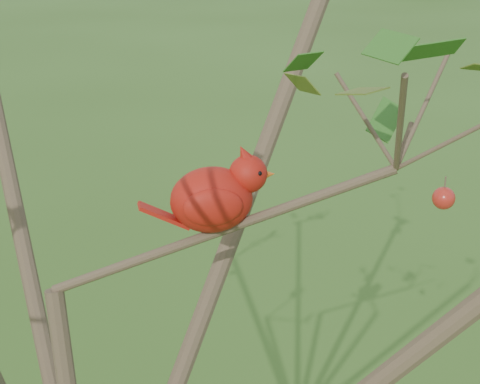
{
  "coord_description": "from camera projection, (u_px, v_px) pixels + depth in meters",
  "views": [
    {
      "loc": [
        0.28,
        -1.1,
        2.59
      ],
      "look_at": [
        0.29,
        0.09,
        2.15
      ],
      "focal_mm": 55.0,
      "sensor_mm": 36.0,
      "label": 1
    }
  ],
  "objects": [
    {
      "name": "crabapple_tree",
      "position": [
        74.0,
        232.0,
        1.17
      ],
      "size": [
        2.35,
        2.05,
        2.95
      ],
      "color": "#493727",
      "rests_on": "ground"
    },
    {
      "name": "cardinal",
      "position": [
        216.0,
        196.0,
        1.26
      ],
      "size": [
        0.24,
        0.14,
        0.17
      ],
      "rotation": [
        0.0,
        0.0,
        0.21
      ],
      "color": "#9D190D",
      "rests_on": "ground"
    }
  ]
}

